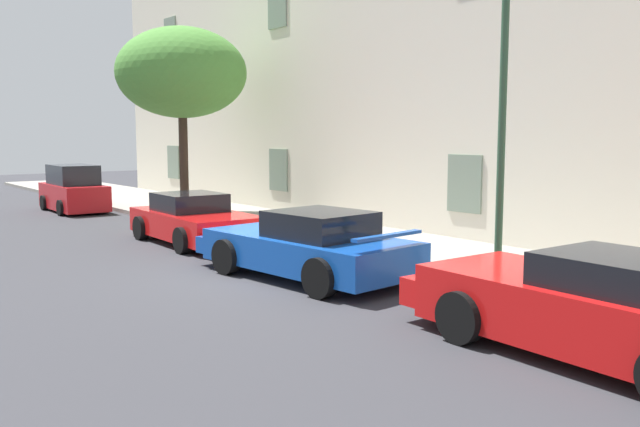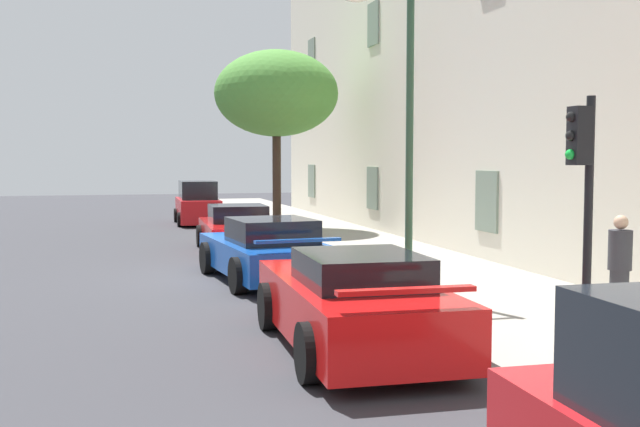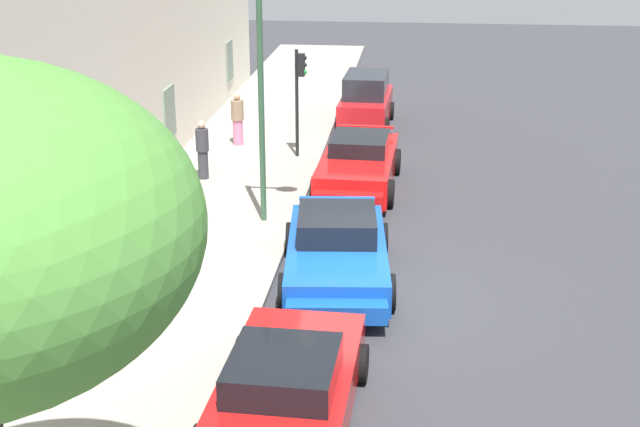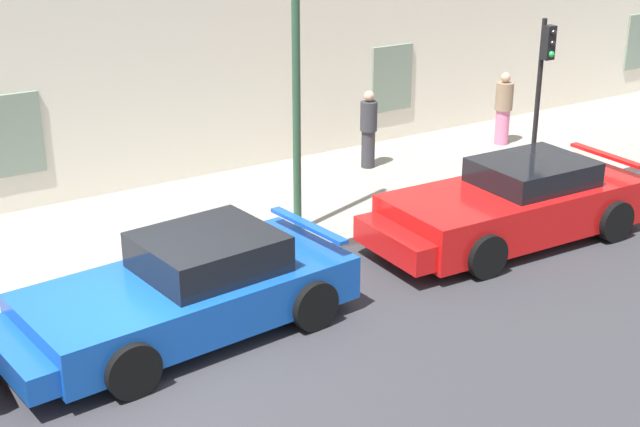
# 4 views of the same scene
# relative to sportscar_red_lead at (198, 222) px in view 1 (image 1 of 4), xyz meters

# --- Properties ---
(ground_plane) EXTENTS (80.00, 80.00, 0.00)m
(ground_plane) POSITION_rel_sportscar_red_lead_xyz_m (4.43, -0.77, -0.58)
(ground_plane) COLOR #333338
(sidewalk) EXTENTS (60.00, 4.40, 0.14)m
(sidewalk) POSITION_rel_sportscar_red_lead_xyz_m (4.43, 3.23, -0.51)
(sidewalk) COLOR gray
(sidewalk) RESTS_ON ground
(building_facade) EXTENTS (42.73, 3.98, 12.55)m
(building_facade) POSITION_rel_sportscar_red_lead_xyz_m (4.43, 7.17, 5.72)
(building_facade) COLOR beige
(building_facade) RESTS_ON ground
(sportscar_red_lead) EXTENTS (4.77, 2.32, 1.30)m
(sportscar_red_lead) POSITION_rel_sportscar_red_lead_xyz_m (0.00, 0.00, 0.00)
(sportscar_red_lead) COLOR red
(sportscar_red_lead) RESTS_ON ground
(sportscar_yellow_flank) EXTENTS (5.11, 2.59, 1.38)m
(sportscar_yellow_flank) POSITION_rel_sportscar_red_lead_xyz_m (5.08, -0.27, 0.05)
(sportscar_yellow_flank) COLOR #144CB2
(sportscar_yellow_flank) RESTS_ON ground
(sportscar_white_middle) EXTENTS (5.16, 2.26, 1.39)m
(sportscar_white_middle) POSITION_rel_sportscar_red_lead_xyz_m (11.23, -0.26, 0.06)
(sportscar_white_middle) COLOR red
(sportscar_white_middle) RESTS_ON ground
(hatchback_parked) EXTENTS (3.74, 1.83, 1.74)m
(hatchback_parked) POSITION_rel_sportscar_red_lead_xyz_m (-9.50, -0.17, 0.21)
(hatchback_parked) COLOR red
(hatchback_parked) RESTS_ON ground
(tree_near_kerb) EXTENTS (4.35, 4.35, 6.29)m
(tree_near_kerb) POSITION_rel_sportscar_red_lead_xyz_m (-5.03, 2.14, 4.33)
(tree_near_kerb) COLOR #38281E
(tree_near_kerb) RESTS_ON sidewalk
(street_lamp) EXTENTS (0.44, 1.42, 5.72)m
(street_lamp) POSITION_rel_sportscar_red_lead_xyz_m (8.26, 1.40, 3.51)
(street_lamp) COLOR #2D5138
(street_lamp) RESTS_ON sidewalk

